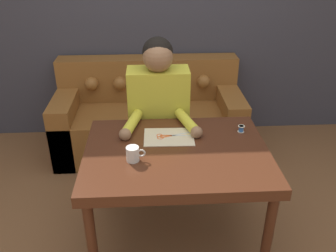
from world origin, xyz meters
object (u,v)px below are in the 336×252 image
at_px(couch, 149,119).
at_px(scissors, 168,136).
at_px(mug, 133,154).
at_px(thread_spool, 241,129).
at_px(person, 159,119).
at_px(dining_table, 177,161).

distance_m(couch, scissors, 1.16).
distance_m(mug, thread_spool, 0.78).
bearing_deg(person, scissors, -82.73).
distance_m(scissors, mug, 0.35).
bearing_deg(mug, dining_table, 21.35).
bearing_deg(thread_spool, dining_table, -155.45).
distance_m(person, thread_spool, 0.65).
bearing_deg(couch, person, -83.77).
height_order(dining_table, thread_spool, thread_spool).
relative_size(dining_table, couch, 0.65).
bearing_deg(thread_spool, couch, 120.79).
xyz_separation_m(scissors, thread_spool, (0.49, 0.04, 0.02)).
relative_size(person, thread_spool, 28.40).
distance_m(dining_table, person, 0.56).
relative_size(dining_table, scissors, 4.83).
xyz_separation_m(dining_table, mug, (-0.26, -0.10, 0.12)).
height_order(couch, thread_spool, couch).
xyz_separation_m(person, thread_spool, (0.54, -0.35, 0.09)).
bearing_deg(mug, scissors, 51.24).
bearing_deg(scissors, person, 97.27).
bearing_deg(dining_table, thread_spool, 24.55).
relative_size(scissors, mug, 2.08).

